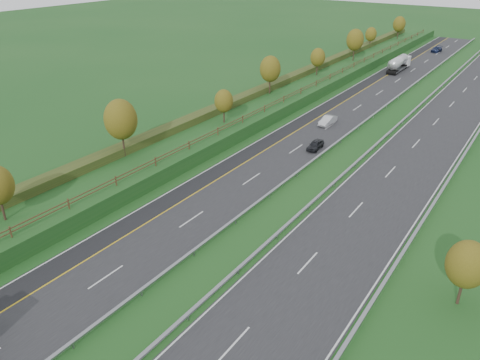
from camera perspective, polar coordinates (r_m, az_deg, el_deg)
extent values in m
plane|color=#1A491A|center=(73.56, 14.44, 4.51)|extent=(400.00, 400.00, 0.00)
cube|color=black|center=(80.63, 10.41, 6.87)|extent=(10.50, 200.00, 0.04)
cube|color=black|center=(76.05, 21.77, 4.17)|extent=(10.50, 200.00, 0.04)
cube|color=black|center=(82.10, 8.02, 7.40)|extent=(3.00, 200.00, 0.04)
cube|color=silver|center=(82.64, 7.22, 7.60)|extent=(0.15, 200.00, 0.01)
cube|color=gold|center=(81.49, 8.97, 7.21)|extent=(0.15, 200.00, 0.01)
cube|color=silver|center=(78.88, 13.76, 6.12)|extent=(0.15, 200.00, 0.01)
cube|color=silver|center=(77.10, 18.17, 5.07)|extent=(0.15, 200.00, 0.01)
cube|color=silver|center=(75.30, 25.45, 3.27)|extent=(0.15, 200.00, 0.01)
cube|color=silver|center=(44.31, -16.03, -11.27)|extent=(0.15, 4.00, 0.01)
cube|color=silver|center=(36.79, -0.68, -19.29)|extent=(0.15, 4.00, 0.01)
cube|color=silver|center=(51.11, -5.93, -4.77)|extent=(0.15, 4.00, 0.01)
cube|color=silver|center=(44.75, 8.25, -9.96)|extent=(0.15, 4.00, 0.01)
cube|color=silver|center=(59.58, 1.42, 0.16)|extent=(0.15, 4.00, 0.01)
cube|color=silver|center=(54.22, 13.96, -3.52)|extent=(0.15, 4.00, 0.01)
cube|color=silver|center=(69.10, 6.84, 3.80)|extent=(0.15, 4.00, 0.01)
cube|color=silver|center=(64.54, 17.86, 0.96)|extent=(0.15, 4.00, 0.01)
cube|color=silver|center=(79.29, 10.93, 6.51)|extent=(0.15, 4.00, 0.01)
cube|color=silver|center=(75.35, 20.67, 4.18)|extent=(0.15, 4.00, 0.01)
cube|color=silver|center=(89.94, 14.11, 8.57)|extent=(0.15, 4.00, 0.01)
cube|color=silver|center=(86.48, 22.78, 6.58)|extent=(0.15, 4.00, 0.01)
cube|color=silver|center=(100.89, 16.63, 10.17)|extent=(0.15, 4.00, 0.01)
cube|color=silver|center=(97.82, 24.42, 8.42)|extent=(0.15, 4.00, 0.01)
cube|color=silver|center=(112.05, 18.67, 11.44)|extent=(0.15, 4.00, 0.01)
cube|color=silver|center=(109.29, 25.72, 9.87)|extent=(0.15, 4.00, 0.01)
cube|color=silver|center=(123.37, 20.35, 12.47)|extent=(0.15, 4.00, 0.01)
cube|color=silver|center=(120.87, 26.79, 11.04)|extent=(0.15, 4.00, 0.01)
cube|color=silver|center=(134.81, 21.75, 13.32)|extent=(0.15, 4.00, 0.01)
cube|color=silver|center=(146.34, 22.95, 14.02)|extent=(0.15, 4.00, 0.01)
cube|color=silver|center=(157.94, 23.97, 14.62)|extent=(0.15, 4.00, 0.01)
cube|color=silver|center=(169.59, 24.86, 15.14)|extent=(0.15, 4.00, 0.01)
cube|color=#1A491A|center=(86.03, 2.50, 9.20)|extent=(12.00, 200.00, 2.00)
cube|color=#2B3C18|center=(86.60, 1.38, 10.41)|extent=(2.20, 180.00, 1.10)
cube|color=#422B19|center=(83.41, 5.19, 9.68)|extent=(0.08, 184.00, 0.10)
cube|color=#422B19|center=(83.30, 5.20, 9.94)|extent=(0.08, 184.00, 0.10)
cube|color=#422B19|center=(48.91, -26.18, -5.71)|extent=(0.12, 0.12, 1.20)
cube|color=#422B19|center=(51.73, -20.18, -2.74)|extent=(0.12, 0.12, 1.20)
cube|color=#422B19|center=(55.17, -14.89, -0.09)|extent=(0.12, 0.12, 1.20)
cube|color=#422B19|center=(59.13, -10.26, 2.23)|extent=(0.12, 0.12, 1.20)
cube|color=#422B19|center=(63.50, -6.23, 4.24)|extent=(0.12, 0.12, 1.20)
cube|color=#422B19|center=(68.22, -2.73, 5.96)|extent=(0.12, 0.12, 1.20)
cube|color=#422B19|center=(73.21, 0.33, 7.44)|extent=(0.12, 0.12, 1.20)
cube|color=#422B19|center=(78.42, 3.01, 8.70)|extent=(0.12, 0.12, 1.20)
cube|color=#422B19|center=(83.82, 5.36, 9.79)|extent=(0.12, 0.12, 1.20)
cube|color=#422B19|center=(89.36, 7.44, 10.74)|extent=(0.12, 0.12, 1.20)
cube|color=#422B19|center=(95.02, 9.28, 11.56)|extent=(0.12, 0.12, 1.20)
cube|color=#422B19|center=(100.78, 10.92, 12.27)|extent=(0.12, 0.12, 1.20)
cube|color=#422B19|center=(106.63, 12.39, 12.90)|extent=(0.12, 0.12, 1.20)
cube|color=#422B19|center=(112.55, 13.72, 13.46)|extent=(0.12, 0.12, 1.20)
cube|color=#422B19|center=(118.53, 14.91, 13.96)|extent=(0.12, 0.12, 1.20)
cube|color=#422B19|center=(124.56, 16.00, 14.40)|extent=(0.12, 0.12, 1.20)
cube|color=#422B19|center=(130.64, 16.99, 14.80)|extent=(0.12, 0.12, 1.20)
cube|color=#422B19|center=(136.75, 17.89, 15.16)|extent=(0.12, 0.12, 1.20)
cube|color=#422B19|center=(142.90, 18.72, 15.48)|extent=(0.12, 0.12, 1.20)
cube|color=#422B19|center=(149.08, 19.48, 15.78)|extent=(0.12, 0.12, 1.20)
cube|color=#422B19|center=(155.29, 20.18, 16.05)|extent=(0.12, 0.12, 1.20)
cube|color=#422B19|center=(161.52, 20.84, 16.30)|extent=(0.12, 0.12, 1.20)
cube|color=#422B19|center=(167.77, 21.44, 16.52)|extent=(0.12, 0.12, 1.20)
cube|color=gray|center=(78.49, 14.24, 6.41)|extent=(0.32, 200.00, 0.18)
cube|color=gray|center=(38.33, -19.68, -18.46)|extent=(0.10, 0.14, 0.56)
cube|color=gray|center=(41.41, -11.91, -13.35)|extent=(0.10, 0.14, 0.56)
cube|color=gray|center=(45.37, -5.61, -8.86)|extent=(0.10, 0.14, 0.56)
cube|color=gray|center=(50.00, -0.53, -5.07)|extent=(0.10, 0.14, 0.56)
cube|color=gray|center=(55.13, 3.61, -1.92)|extent=(0.10, 0.14, 0.56)
cube|color=gray|center=(60.64, 7.01, 0.69)|extent=(0.10, 0.14, 0.56)
cube|color=gray|center=(66.43, 9.83, 2.85)|extent=(0.10, 0.14, 0.56)
cube|color=gray|center=(72.43, 12.20, 4.65)|extent=(0.10, 0.14, 0.56)
cube|color=gray|center=(78.60, 14.21, 6.17)|extent=(0.10, 0.14, 0.56)
cube|color=gray|center=(84.90, 15.94, 7.46)|extent=(0.10, 0.14, 0.56)
cube|color=gray|center=(91.30, 17.43, 8.57)|extent=(0.10, 0.14, 0.56)
cube|color=gray|center=(97.78, 18.73, 9.52)|extent=(0.10, 0.14, 0.56)
cube|color=gray|center=(104.33, 19.88, 10.35)|extent=(0.10, 0.14, 0.56)
cube|color=gray|center=(110.94, 20.90, 11.08)|extent=(0.10, 0.14, 0.56)
cube|color=gray|center=(117.59, 21.80, 11.72)|extent=(0.10, 0.14, 0.56)
cube|color=gray|center=(124.27, 22.61, 12.30)|extent=(0.10, 0.14, 0.56)
cube|color=gray|center=(130.99, 23.35, 12.81)|extent=(0.10, 0.14, 0.56)
cube|color=gray|center=(137.74, 24.01, 13.27)|extent=(0.10, 0.14, 0.56)
cube|color=gray|center=(144.52, 24.61, 13.68)|extent=(0.10, 0.14, 0.56)
cube|color=gray|center=(151.31, 25.16, 14.06)|extent=(0.10, 0.14, 0.56)
cube|color=gray|center=(158.12, 25.67, 14.40)|extent=(0.10, 0.14, 0.56)
cube|color=gray|center=(164.95, 26.13, 14.72)|extent=(0.10, 0.14, 0.56)
cube|color=gray|center=(171.79, 26.56, 15.01)|extent=(0.10, 0.14, 0.56)
cube|color=gray|center=(77.06, 17.77, 5.57)|extent=(0.32, 200.00, 0.18)
cube|color=gray|center=(38.63, -6.34, -16.29)|extent=(0.10, 0.14, 0.56)
cube|color=gray|center=(42.85, -0.22, -11.12)|extent=(0.10, 0.14, 0.56)
cube|color=gray|center=(47.73, 4.56, -6.84)|extent=(0.10, 0.14, 0.56)
cube|color=gray|center=(53.08, 8.35, -3.36)|extent=(0.10, 0.14, 0.56)
cube|color=gray|center=(58.78, 11.40, -0.53)|extent=(0.10, 0.14, 0.56)
cube|color=gray|center=(64.74, 13.91, 1.80)|extent=(0.10, 0.14, 0.56)
cube|color=gray|center=(70.88, 15.99, 3.73)|extent=(0.10, 0.14, 0.56)
cube|color=gray|center=(77.18, 17.74, 5.34)|extent=(0.10, 0.14, 0.56)
cube|color=gray|center=(83.58, 19.23, 6.70)|extent=(0.10, 0.14, 0.56)
cube|color=gray|center=(90.08, 20.51, 7.87)|extent=(0.10, 0.14, 0.56)
cube|color=gray|center=(96.64, 21.63, 8.87)|extent=(0.10, 0.14, 0.56)
cube|color=gray|center=(103.26, 22.61, 9.74)|extent=(0.10, 0.14, 0.56)
cube|color=gray|center=(109.93, 23.47, 10.51)|extent=(0.10, 0.14, 0.56)
cube|color=gray|center=(116.64, 24.24, 11.18)|extent=(0.10, 0.14, 0.56)
cube|color=gray|center=(123.38, 24.93, 11.78)|extent=(0.10, 0.14, 0.56)
cube|color=gray|center=(130.14, 25.55, 12.32)|extent=(0.10, 0.14, 0.56)
cube|color=gray|center=(136.94, 26.11, 12.80)|extent=(0.10, 0.14, 0.56)
cube|color=gray|center=(143.75, 26.62, 13.24)|extent=(0.10, 0.14, 0.56)
cube|color=gray|center=(150.57, 27.08, 13.63)|extent=(0.10, 0.14, 0.56)
cube|color=gray|center=(75.03, 26.08, 3.53)|extent=(0.32, 200.00, 0.18)
cube|color=gray|center=(39.07, 14.46, -16.55)|extent=(0.10, 0.14, 0.56)
cube|color=gray|center=(50.08, 20.25, -6.86)|extent=(0.10, 0.14, 0.56)
cube|color=gray|center=(62.30, 23.73, -0.77)|extent=(0.10, 0.14, 0.56)
cube|color=gray|center=(75.14, 26.03, 3.29)|extent=(0.10, 0.14, 0.56)
cylinder|color=#2D2116|center=(51.99, -26.95, -3.19)|extent=(0.24, 0.24, 2.43)
cylinder|color=#2D2116|center=(62.49, -14.00, 4.18)|extent=(0.24, 0.24, 3.15)
ellipsoid|color=#524612|center=(61.31, -14.35, 7.17)|extent=(4.20, 4.20, 5.25)
cylinder|color=#2D2116|center=(73.25, -1.97, 7.83)|extent=(0.24, 0.24, 2.16)
ellipsoid|color=#524612|center=(72.53, -2.00, 9.61)|extent=(2.88, 2.88, 3.60)
cylinder|color=#2D2116|center=(88.90, 3.65, 11.38)|extent=(0.24, 0.24, 2.88)
ellipsoid|color=#524612|center=(88.13, 3.71, 13.37)|extent=(3.84, 3.84, 4.80)
cylinder|color=#2D2116|center=(104.01, 9.36, 13.15)|extent=(0.24, 0.24, 2.34)
ellipsoid|color=#524612|center=(103.47, 9.47, 14.54)|extent=(3.12, 3.12, 3.90)
cylinder|color=#2D2116|center=(119.81, 13.68, 14.68)|extent=(0.24, 0.24, 3.06)
ellipsoid|color=#524612|center=(119.22, 13.85, 16.26)|extent=(4.08, 4.08, 5.10)
cylinder|color=#2D2116|center=(137.38, 15.54, 15.73)|extent=(0.24, 0.24, 2.25)
ellipsoid|color=#524612|center=(136.99, 15.67, 16.74)|extent=(3.00, 3.00, 3.75)
cylinder|color=#2D2116|center=(153.70, 18.67, 16.46)|extent=(0.24, 0.24, 2.70)
ellipsoid|color=#524612|center=(153.29, 18.84, 17.55)|extent=(3.60, 3.60, 4.50)
cylinder|color=#2D2116|center=(43.17, 25.25, -12.19)|extent=(0.24, 0.24, 2.48)
ellipsoid|color=#524612|center=(41.64, 25.97, -9.23)|extent=(3.30, 3.30, 4.12)
cube|color=silver|center=(125.45, 19.42, 13.55)|extent=(2.40, 2.20, 2.30)
cube|color=gray|center=(120.55, 18.60, 12.70)|extent=(2.30, 8.50, 0.25)
cylinder|color=silver|center=(120.19, 18.73, 13.51)|extent=(2.30, 8.50, 2.30)
cylinder|color=black|center=(126.13, 19.42, 13.13)|extent=(2.20, 1.04, 1.04)
cylinder|color=black|center=(124.14, 19.13, 12.97)|extent=(2.20, 1.04, 1.04)
cylinder|color=black|center=(117.74, 18.16, 12.44)|extent=(2.20, 1.04, 1.04)
cylinder|color=black|center=(116.62, 17.98, 12.34)|extent=(2.20, 1.04, 1.04)
imported|color=black|center=(69.21, 9.17, 4.25)|extent=(1.72, 3.87, 1.29)
imported|color=silver|center=(79.60, 10.65, 7.15)|extent=(1.67, 4.38, 1.43)
imported|color=#151F41|center=(148.41, 22.86, 14.47)|extent=(2.31, 5.05, 1.43)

